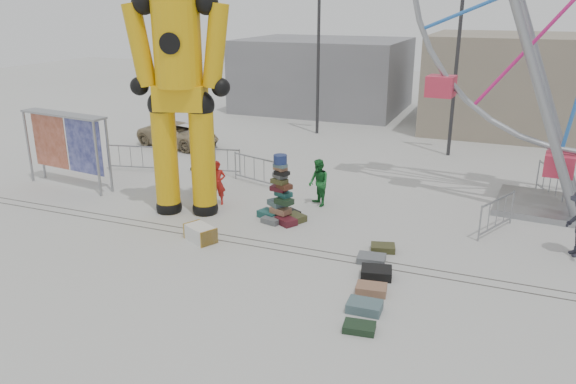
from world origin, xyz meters
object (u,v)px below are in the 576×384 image
at_px(suitcase_tower, 281,202).
at_px(parked_suv, 179,135).
at_px(barricade_wheel_front, 497,215).
at_px(lamp_post_right, 460,54).
at_px(pedestrian_red, 218,183).
at_px(pedestrian_black, 198,172).
at_px(crash_test_dummy, 179,79).
at_px(banner_scaffold, 65,132).
at_px(barricade_dummy_b, 216,161).
at_px(pedestrian_green, 319,183).
at_px(barricade_wheel_back, 550,182).
at_px(barricade_dummy_a, 131,158).
at_px(lamp_post_left, 320,46).
at_px(steamer_trunk, 200,233).
at_px(barricade_dummy_c, 254,170).

distance_m(suitcase_tower, parked_suv, 10.82).
distance_m(barricade_wheel_front, parked_suv, 15.65).
distance_m(lamp_post_right, pedestrian_red, 12.29).
relative_size(barricade_wheel_front, pedestrian_black, 1.23).
bearing_deg(crash_test_dummy, banner_scaffold, 156.23).
height_order(banner_scaffold, parked_suv, banner_scaffold).
bearing_deg(parked_suv, barricade_wheel_front, -101.14).
bearing_deg(barricade_dummy_b, pedestrian_green, -31.57).
xyz_separation_m(barricade_wheel_back, pedestrian_green, (-7.33, -3.87, 0.26)).
relative_size(suitcase_tower, barricade_dummy_a, 1.07).
distance_m(lamp_post_left, barricade_dummy_a, 11.35).
bearing_deg(barricade_wheel_back, barricade_dummy_b, -103.30).
height_order(banner_scaffold, steamer_trunk, banner_scaffold).
bearing_deg(barricade_dummy_c, steamer_trunk, -63.56).
height_order(pedestrian_green, pedestrian_black, pedestrian_black).
relative_size(lamp_post_left, suitcase_tower, 3.73).
bearing_deg(barricade_dummy_c, pedestrian_green, -5.95).
bearing_deg(pedestrian_green, suitcase_tower, -65.31).
bearing_deg(barricade_dummy_c, pedestrian_black, -111.31).
distance_m(banner_scaffold, pedestrian_black, 5.15).
relative_size(barricade_dummy_c, pedestrian_red, 1.32).
distance_m(lamp_post_right, barricade_wheel_front, 9.84).
xyz_separation_m(suitcase_tower, banner_scaffold, (-8.65, 0.19, 1.49)).
bearing_deg(suitcase_tower, barricade_dummy_b, 164.17).
bearing_deg(barricade_wheel_front, barricade_wheel_back, 3.02).
bearing_deg(lamp_post_left, barricade_dummy_a, -117.14).
bearing_deg(pedestrian_red, crash_test_dummy, -138.58).
bearing_deg(pedestrian_red, barricade_dummy_b, 99.18).
height_order(suitcase_tower, parked_suv, suitcase_tower).
relative_size(lamp_post_right, crash_test_dummy, 0.97).
bearing_deg(barricade_wheel_back, pedestrian_red, -87.00).
height_order(crash_test_dummy, pedestrian_black, crash_test_dummy).
xyz_separation_m(lamp_post_right, suitcase_tower, (-4.06, -10.19, -3.88)).
bearing_deg(lamp_post_right, barricade_wheel_back, -49.67).
xyz_separation_m(barricade_dummy_a, barricade_wheel_front, (14.19, -1.24, 0.00)).
distance_m(pedestrian_black, parked_suv, 7.27).
bearing_deg(pedestrian_green, pedestrian_red, -114.01).
bearing_deg(suitcase_tower, parked_suv, 163.30).
distance_m(crash_test_dummy, pedestrian_green, 5.67).
relative_size(lamp_post_left, barricade_dummy_a, 4.00).
height_order(lamp_post_right, steamer_trunk, lamp_post_right).
distance_m(crash_test_dummy, barricade_dummy_c, 5.29).
bearing_deg(suitcase_tower, barricade_dummy_a, -175.54).
distance_m(steamer_trunk, pedestrian_black, 4.37).
xyz_separation_m(barricade_wheel_back, parked_suv, (-16.24, 1.45, 0.02)).
relative_size(barricade_wheel_back, parked_suv, 0.49).
bearing_deg(pedestrian_black, steamer_trunk, 150.55).
height_order(barricade_dummy_a, pedestrian_black, pedestrian_black).
height_order(lamp_post_right, barricade_wheel_front, lamp_post_right).
distance_m(banner_scaffold, barricade_dummy_a, 3.08).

